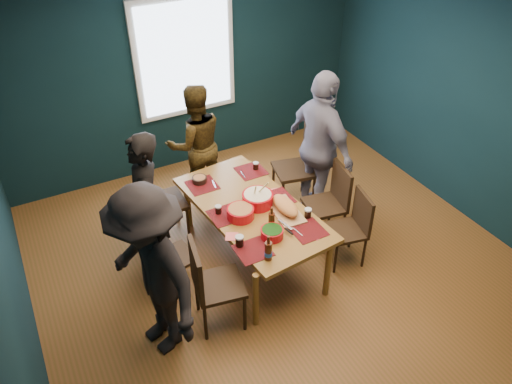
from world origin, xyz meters
TOP-DOWN VIEW (x-y plane):
  - room at (0.00, 0.27)m, footprint 5.01×5.01m
  - dining_table at (-0.20, 0.26)m, footprint 1.11×1.94m
  - chair_left_far at (-1.00, 1.05)m, footprint 0.47×0.47m
  - chair_left_mid at (-1.17, 0.22)m, footprint 0.42×0.42m
  - chair_left_near at (-0.97, -0.37)m, footprint 0.51×0.51m
  - chair_right_far at (0.83, 0.89)m, footprint 0.56×0.56m
  - chair_right_mid at (0.78, 0.17)m, footprint 0.48×0.48m
  - chair_right_near at (0.75, -0.27)m, footprint 0.46×0.46m
  - person_far_left at (-1.20, 0.64)m, footprint 0.52×0.67m
  - person_back at (-0.25, 1.63)m, footprint 0.80×0.65m
  - person_right at (0.90, 0.63)m, footprint 0.51×1.10m
  - person_near_left at (-1.47, -0.36)m, footprint 0.92×1.26m
  - bowl_salad at (-0.38, 0.16)m, footprint 0.28×0.28m
  - bowl_dumpling at (-0.12, 0.27)m, footprint 0.33×0.33m
  - bowl_herbs at (-0.25, -0.26)m, footprint 0.22×0.22m
  - cutting_board at (0.07, 0.02)m, footprint 0.32×0.64m
  - small_bowl at (-0.50, 0.93)m, footprint 0.16×0.16m
  - beer_bottle_a at (-0.43, -0.51)m, footprint 0.07×0.07m
  - beer_bottle_b at (-0.18, -0.13)m, footprint 0.06×0.06m
  - cola_glass_a at (-0.58, -0.22)m, footprint 0.08×0.08m
  - cola_glass_b at (0.22, -0.16)m, footprint 0.07×0.07m
  - cola_glass_c at (0.18, 0.87)m, footprint 0.07×0.07m
  - cola_glass_d at (-0.55, 0.32)m, footprint 0.07×0.07m
  - napkin_a at (0.13, 0.37)m, footprint 0.17×0.17m
  - napkin_b at (-0.59, -0.07)m, footprint 0.17×0.17m
  - napkin_c at (0.15, -0.42)m, footprint 0.18×0.18m

SIDE VIEW (x-z plane):
  - chair_left_mid at x=-1.17m, z-range 0.07..0.89m
  - chair_right_near at x=0.75m, z-range 0.07..0.93m
  - chair_right_mid at x=0.78m, z-range 0.08..1.00m
  - chair_left_near at x=-0.97m, z-range 0.08..1.05m
  - chair_left_far at x=-1.00m, z-range 0.08..1.08m
  - chair_right_far at x=0.83m, z-range 0.09..1.12m
  - dining_table at x=-0.20m, z-range 0.29..0.99m
  - napkin_b at x=-0.59m, z-range 0.70..0.71m
  - napkin_a at x=0.13m, z-range 0.70..0.71m
  - napkin_c at x=0.15m, z-range 0.70..0.71m
  - small_bowl at x=-0.50m, z-range 0.71..0.78m
  - cola_glass_c at x=0.18m, z-range 0.71..0.80m
  - cola_glass_d at x=-0.55m, z-range 0.71..0.80m
  - bowl_herbs at x=-0.25m, z-range 0.71..0.81m
  - cola_glass_b at x=0.22m, z-range 0.71..0.81m
  - bowl_salad at x=-0.38m, z-range 0.71..0.82m
  - cola_glass_a at x=-0.58m, z-range 0.71..0.83m
  - cutting_board at x=0.07m, z-range 0.70..0.84m
  - person_back at x=-0.25m, z-range 0.00..1.54m
  - bowl_dumpling at x=-0.12m, z-range 0.63..0.93m
  - beer_bottle_b at x=-0.18m, z-range 0.68..0.92m
  - beer_bottle_a at x=-0.43m, z-range 0.67..0.94m
  - person_far_left at x=-1.20m, z-range 0.00..1.63m
  - person_near_left at x=-1.47m, z-range 0.00..1.75m
  - person_right at x=0.90m, z-range 0.00..1.84m
  - room at x=0.00m, z-range 0.01..2.73m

